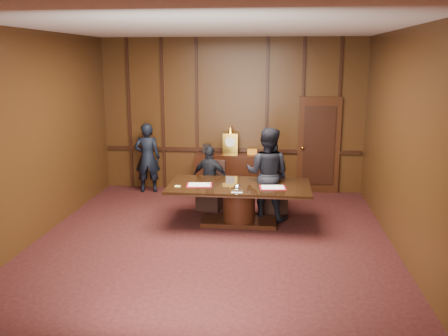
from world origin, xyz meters
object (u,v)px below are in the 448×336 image
conference_table (239,198)px  signatory_left (210,178)px  sideboard (230,172)px  witness_left (147,158)px  witness_right (267,174)px  signatory_right (275,184)px

conference_table → signatory_left: 1.04m
sideboard → witness_left: witness_left is taller
sideboard → signatory_left: (-0.28, -1.36, 0.18)m
sideboard → witness_right: (0.88, -1.77, 0.40)m
signatory_right → witness_left: size_ratio=0.71×
conference_table → witness_right: 0.74m
witness_left → witness_right: size_ratio=0.90×
witness_right → witness_left: bearing=-15.2°
conference_table → signatory_left: bearing=129.1°
signatory_right → witness_left: (-2.93, 1.20, 0.23)m
signatory_left → witness_right: 1.25m
sideboard → witness_right: bearing=-63.7°
signatory_left → witness_right: witness_right is taller
signatory_left → signatory_right: signatory_left is taller
conference_table → witness_left: size_ratio=1.63×
conference_table → witness_left: 3.04m
sideboard → witness_right: size_ratio=0.90×
witness_right → signatory_left: bearing=-4.8°
signatory_left → signatory_right: size_ratio=1.16×
witness_right → signatory_right: bearing=-94.1°
signatory_right → witness_left: witness_left is taller
sideboard → witness_right: witness_right is taller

